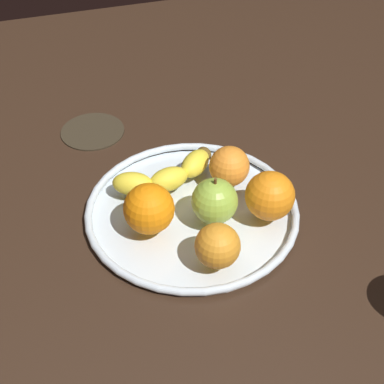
{
  "coord_description": "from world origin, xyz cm",
  "views": [
    {
      "loc": [
        -18.56,
        -59.58,
        61.24
      ],
      "look_at": [
        0.0,
        0.0,
        4.8
      ],
      "focal_mm": 51.96,
      "sensor_mm": 36.0,
      "label": 1
    }
  ],
  "objects": [
    {
      "name": "orange_back_left",
      "position": [
        7.41,
        3.81,
        5.06
      ],
      "size": [
        6.53,
        6.53,
        6.53
      ],
      "primitive_type": "sphere",
      "color": "orange",
      "rests_on": "fruit_bowl"
    },
    {
      "name": "fruit_bowl",
      "position": [
        0.0,
        0.0,
        0.92
      ],
      "size": [
        33.4,
        33.4,
        1.8
      ],
      "color": "silver",
      "rests_on": "ground_plane"
    },
    {
      "name": "orange_front_right",
      "position": [
        -7.28,
        -2.42,
        5.58
      ],
      "size": [
        7.56,
        7.56,
        7.56
      ],
      "primitive_type": "sphere",
      "color": "orange",
      "rests_on": "fruit_bowl"
    },
    {
      "name": "banana",
      "position": [
        -2.07,
        6.4,
        3.68
      ],
      "size": [
        18.41,
        8.49,
        3.77
      ],
      "rotation": [
        0.0,
        0.0,
        0.17
      ],
      "color": "yellow",
      "rests_on": "fruit_bowl"
    },
    {
      "name": "ambient_coaster",
      "position": [
        -11.17,
        26.6,
        0.3
      ],
      "size": [
        11.83,
        11.83,
        0.6
      ],
      "primitive_type": "cylinder",
      "color": "#31291C",
      "rests_on": "ground_plane"
    },
    {
      "name": "apple",
      "position": [
        2.43,
        -3.42,
        5.29
      ],
      "size": [
        6.98,
        6.98,
        7.78
      ],
      "color": "#93BB3D",
      "rests_on": "fruit_bowl"
    },
    {
      "name": "orange_center",
      "position": [
        10.56,
        -5.03,
        5.55
      ],
      "size": [
        7.5,
        7.5,
        7.5
      ],
      "primitive_type": "sphere",
      "color": "orange",
      "rests_on": "fruit_bowl"
    },
    {
      "name": "orange_front_left",
      "position": [
        -0.25,
        -11.73,
        5.0
      ],
      "size": [
        6.41,
        6.41,
        6.41
      ],
      "primitive_type": "sphere",
      "color": "orange",
      "rests_on": "fruit_bowl"
    },
    {
      "name": "ground_plane",
      "position": [
        0.0,
        0.0,
        -2.0
      ],
      "size": [
        159.95,
        159.95,
        4.0
      ],
      "primitive_type": "cube",
      "color": "#322116"
    }
  ]
}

